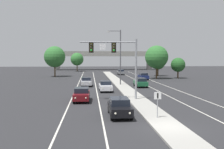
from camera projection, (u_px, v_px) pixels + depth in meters
ground_plane at (169, 128)px, 18.85m from camera, size 260.00×260.00×0.00m
median_island at (130, 93)px, 36.74m from camera, size 2.40×110.00×0.15m
lane_stripe_oncoming_center at (96, 88)px, 43.32m from camera, size 0.14×100.00×0.01m
lane_stripe_receding_center at (151, 88)px, 44.10m from camera, size 0.14×100.00×0.01m
edge_stripe_left at (76, 88)px, 43.04m from camera, size 0.14×100.00×0.01m
edge_stripe_right at (170, 87)px, 44.38m from camera, size 0.14×100.00×0.01m
overhead_signal_mast at (118, 56)px, 30.73m from camera, size 6.78×0.44×7.20m
median_sign_post at (158, 101)px, 21.42m from camera, size 0.60×0.10×2.20m
street_lamp_median at (119, 54)px, 47.46m from camera, size 2.58×0.28×10.00m
car_oncoming_black at (119, 107)px, 22.73m from camera, size 1.83×4.47×1.58m
car_oncoming_darkred at (82, 94)px, 30.53m from camera, size 1.90×4.50×1.58m
car_oncoming_white at (105, 86)px, 39.38m from camera, size 1.89×4.50×1.58m
car_oncoming_silver at (86, 81)px, 46.67m from camera, size 1.88×4.49×1.58m
car_receding_green at (141, 82)px, 45.23m from camera, size 1.87×4.49×1.58m
car_receding_navy at (143, 76)px, 59.98m from camera, size 1.91×4.51×1.58m
car_receding_grey at (121, 72)px, 77.01m from camera, size 1.85×4.48×1.58m
overpass_bridge at (104, 56)px, 107.70m from camera, size 42.40×6.40×7.65m
tree_far_left_c at (55, 57)px, 69.01m from camera, size 5.62×5.62×8.13m
tree_far_right_c at (178, 65)px, 63.81m from camera, size 3.52×3.52×5.09m
tree_far_left_a at (77, 59)px, 95.61m from camera, size 4.74×4.74×6.86m
tree_far_right_b at (157, 57)px, 62.27m from camera, size 5.54×5.54×8.02m
tree_far_right_a at (158, 62)px, 71.62m from camera, size 4.07×4.07×5.88m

